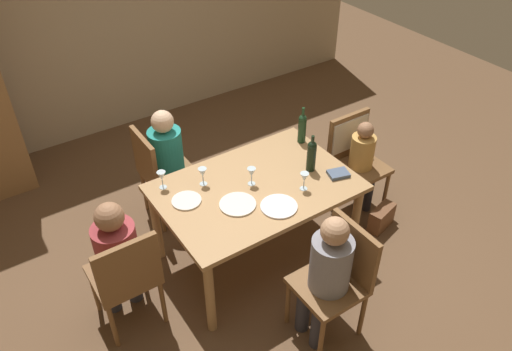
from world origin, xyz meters
TOP-DOWN VIEW (x-y plane):
  - ground_plane at (0.00, 0.00)m, footprint 10.00×10.00m
  - rear_room_partition at (0.00, 2.71)m, footprint 6.40×0.12m
  - dining_table at (0.00, 0.00)m, footprint 1.51×1.02m
  - chair_near at (0.09, -0.89)m, footprint 0.44×0.44m
  - chair_far_left at (-0.43, 0.89)m, footprint 0.44×0.44m
  - chair_left_end at (-1.14, -0.09)m, footprint 0.44×0.44m
  - chair_right_end at (1.14, 0.12)m, footprint 0.44×0.46m
  - person_woman_host at (-0.03, -0.89)m, footprint 0.32×0.28m
  - person_man_bearded at (-0.32, 0.89)m, footprint 0.33×0.29m
  - person_man_guest at (-1.14, 0.03)m, footprint 0.29×0.34m
  - person_child_small at (1.14, -0.02)m, footprint 0.22×0.25m
  - wine_bottle_tall_green at (0.48, -0.07)m, footprint 0.07×0.07m
  - wine_bottle_dark_red at (0.67, 0.29)m, footprint 0.07×0.07m
  - wine_glass_near_left at (-0.61, 0.38)m, footprint 0.07×0.07m
  - wine_glass_centre at (-0.33, 0.25)m, footprint 0.07×0.07m
  - wine_glass_near_right at (-0.01, 0.04)m, footprint 0.07×0.07m
  - wine_glass_far at (0.28, -0.23)m, footprint 0.07×0.07m
  - dinner_plate_host at (0.00, -0.30)m, footprint 0.27×0.27m
  - dinner_plate_guest_left at (-0.24, -0.11)m, footprint 0.27×0.27m
  - dinner_plate_guest_right at (-0.53, 0.13)m, footprint 0.22×0.22m
  - folded_napkin at (0.62, -0.25)m, footprint 0.19×0.16m
  - handbag at (1.14, -0.35)m, footprint 0.30×0.19m

SIDE VIEW (x-z plane):
  - ground_plane at x=0.00m, z-range 0.00..0.00m
  - handbag at x=1.14m, z-range 0.00..0.22m
  - chair_near at x=0.09m, z-range 0.07..0.99m
  - chair_far_left at x=-0.43m, z-range 0.07..0.99m
  - chair_left_end at x=-1.14m, z-range 0.07..0.99m
  - person_child_small at x=1.14m, z-range 0.09..1.03m
  - chair_right_end at x=1.14m, z-range 0.13..1.05m
  - person_woman_host at x=-0.03m, z-range 0.09..1.17m
  - person_man_bearded at x=-0.32m, z-range 0.09..1.19m
  - person_man_guest at x=-1.14m, z-range 0.09..1.20m
  - dining_table at x=0.00m, z-range 0.29..1.05m
  - dinner_plate_host at x=0.00m, z-range 0.76..0.77m
  - dinner_plate_guest_left at x=-0.24m, z-range 0.76..0.77m
  - dinner_plate_guest_right at x=-0.53m, z-range 0.76..0.77m
  - folded_napkin at x=0.62m, z-range 0.76..0.79m
  - wine_glass_near_left at x=-0.61m, z-range 0.79..0.94m
  - wine_glass_centre at x=-0.33m, z-range 0.79..0.94m
  - wine_glass_near_right at x=-0.01m, z-range 0.79..0.94m
  - wine_glass_far at x=0.28m, z-range 0.79..0.94m
  - wine_bottle_tall_green at x=0.48m, z-range 0.74..1.06m
  - wine_bottle_dark_red at x=0.67m, z-range 0.74..1.07m
  - rear_room_partition at x=0.00m, z-range 0.00..2.70m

